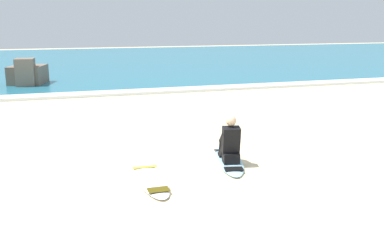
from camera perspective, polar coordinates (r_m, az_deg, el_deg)
The scene contains 6 objects.
ground_plane at distance 8.66m, azimuth -0.03°, elevation -5.70°, with size 80.00×80.00×0.00m, color beige.
sea at distance 30.97m, azimuth -12.84°, elevation 7.94°, with size 80.00×28.00×0.10m, color teal.
breaking_foam at distance 17.45m, azimuth -9.09°, elevation 4.09°, with size 80.00×0.90×0.11m, color white.
surfboard_main at distance 9.03m, azimuth 4.82°, elevation -4.69°, with size 1.00×2.14×0.08m.
surfer_seated at distance 8.75m, azimuth 5.00°, elevation -2.56°, with size 0.46×0.75×0.95m.
surfboard_spare_near at distance 8.00m, azimuth -5.42°, elevation -7.14°, with size 0.53×2.01×0.08m.
Camera 1 is at (-2.43, -7.81, 2.84)m, focal length 40.72 mm.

